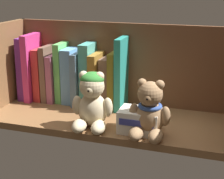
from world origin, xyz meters
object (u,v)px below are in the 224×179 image
object	(u,v)px
book_1	(36,66)
book_3	(50,72)
book_0	(29,67)
book_12	(123,73)
book_6	(72,75)
book_7	(81,77)
teddy_bear_larger	(92,101)
book_8	(89,73)
book_9	(99,79)
small_product_box	(140,121)
book_2	(43,73)
book_4	(57,77)
book_11	(116,79)
teddy_bear_smaller	(149,112)
book_5	(63,72)
book_10	(107,81)

from	to	relation	value
book_1	book_3	world-z (taller)	book_1
book_0	book_12	bearing A→B (deg)	0.00
book_6	book_7	xyz separation A→B (cm)	(3.12, 0.00, -0.42)
book_12	teddy_bear_larger	distance (cm)	18.46
book_8	book_9	bearing A→B (deg)	0.00
book_6	book_12	distance (cm)	17.23
small_product_box	book_6	bearing A→B (deg)	147.79
book_2	book_12	bearing A→B (deg)	-0.00
book_4	teddy_bear_larger	world-z (taller)	same
book_0	book_9	world-z (taller)	book_0
book_8	book_11	size ratio (longest dim) A/B	1.12
book_7	book_9	xyz separation A→B (cm)	(6.02, 0.00, 0.01)
book_2	book_9	world-z (taller)	book_2
book_0	book_11	size ratio (longest dim) A/B	1.18
book_2	teddy_bear_larger	bearing A→B (deg)	-36.47
book_8	book_9	xyz separation A→B (cm)	(3.09, 0.00, -1.40)
book_1	book_8	size ratio (longest dim) A/B	1.11
book_7	small_product_box	bearing A→B (deg)	-35.52
teddy_bear_smaller	small_product_box	bearing A→B (deg)	151.19
teddy_bear_smaller	book_9	bearing A→B (deg)	137.90
book_12	teddy_bear_larger	world-z (taller)	book_12
book_2	book_5	world-z (taller)	book_5
book_4	book_0	bearing A→B (deg)	-180.00
book_4	book_8	size ratio (longest dim) A/B	0.78
teddy_bear_larger	teddy_bear_smaller	xyz separation A→B (cm)	(15.60, -0.48, -0.99)
book_2	teddy_bear_larger	world-z (taller)	book_2
book_2	book_6	world-z (taller)	book_6
book_5	book_9	xyz separation A→B (cm)	(12.26, 0.00, -1.18)
book_8	book_10	distance (cm)	6.36
book_12	teddy_bear_larger	xyz separation A→B (cm)	(-3.33, -17.78, -3.68)
book_7	book_3	bearing A→B (deg)	180.00
book_9	book_12	xyz separation A→B (cm)	(7.95, -0.00, 2.60)
book_6	teddy_bear_smaller	distance (cm)	34.66
book_3	book_8	bearing A→B (deg)	0.00
book_0	teddy_bear_smaller	size ratio (longest dim) A/B	1.39
book_5	book_9	size ratio (longest dim) A/B	1.14
book_8	small_product_box	size ratio (longest dim) A/B	1.86
teddy_bear_larger	teddy_bear_smaller	bearing A→B (deg)	-1.76
book_4	teddy_bear_smaller	bearing A→B (deg)	-27.65
book_1	book_7	size ratio (longest dim) A/B	1.29
small_product_box	book_1	bearing A→B (deg)	157.04
small_product_box	book_4	bearing A→B (deg)	152.45
book_1	teddy_bear_smaller	bearing A→B (deg)	-23.37
book_7	teddy_bear_smaller	bearing A→B (deg)	-34.85
book_3	book_12	world-z (taller)	book_12
book_3	book_12	size ratio (longest dim) A/B	0.82
book_10	teddy_bear_smaller	size ratio (longest dim) A/B	1.04
book_1	book_2	distance (cm)	3.46
book_9	book_12	size ratio (longest dim) A/B	0.76
book_4	book_12	size ratio (longest dim) A/B	0.70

